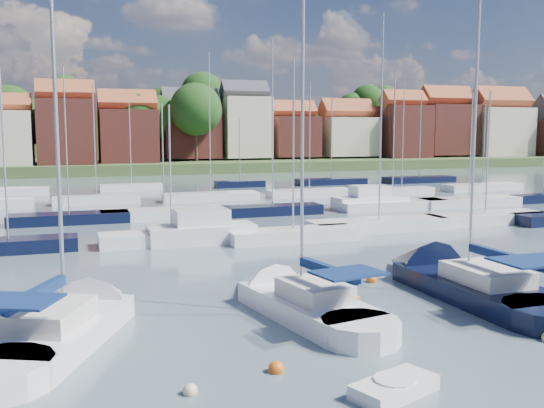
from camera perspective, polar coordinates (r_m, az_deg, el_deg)
name	(u,v)px	position (r m, az deg, el deg)	size (l,w,h in m)	color
ground	(211,205)	(60.85, -5.72, -0.08)	(260.00, 260.00, 0.00)	#4D5E69
sailboat_left	(75,323)	(23.77, -18.05, -10.59)	(7.41, 11.44, 15.28)	silver
sailboat_centre	(292,301)	(25.37, 1.90, -9.13)	(4.75, 11.03, 14.58)	silver
sailboat_navy	(451,281)	(29.93, 16.54, -6.94)	(3.69, 13.29, 18.26)	black
tender	(394,388)	(18.03, 11.43, -16.58)	(2.85, 2.05, 0.56)	silver
buoy_b	(190,394)	(17.99, -7.70, -17.32)	(0.42, 0.42, 0.42)	beige
buoy_c	(276,372)	(19.29, 0.39, -15.53)	(0.50, 0.50, 0.50)	#D85914
buoy_e	(372,282)	(30.30, 9.36, -7.25)	(0.51, 0.51, 0.51)	#D85914
buoy_g	(355,301)	(26.86, 7.81, -9.07)	(0.43, 0.43, 0.43)	#D85914
marina_field	(243,205)	(56.61, -2.73, -0.14)	(79.62, 41.41, 15.93)	silver
far_shore_town	(134,142)	(152.37, -12.87, 5.69)	(212.46, 90.00, 22.27)	#44582C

